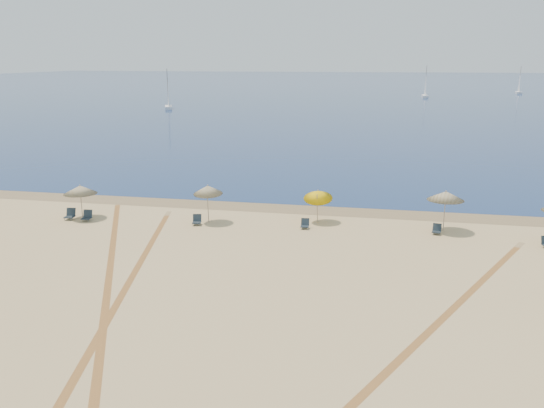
{
  "coord_description": "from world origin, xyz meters",
  "views": [
    {
      "loc": [
        6.95,
        -14.99,
        10.5
      ],
      "look_at": [
        0.0,
        20.0,
        1.3
      ],
      "focal_mm": 37.57,
      "sensor_mm": 36.0,
      "label": 1
    }
  ],
  "objects_px": {
    "chair_6": "(437,230)",
    "sailboat_2": "(425,88)",
    "chair_2": "(70,214)",
    "umbrella_1": "(80,190)",
    "sailboat_1": "(519,85)",
    "chair_3": "(87,216)",
    "chair_5": "(305,224)",
    "umbrella_3": "(318,195)",
    "umbrella_4": "(446,196)",
    "sailboat_0": "(168,97)",
    "umbrella_2": "(208,190)",
    "chair_4": "(197,220)"
  },
  "relations": [
    {
      "from": "chair_3",
      "to": "umbrella_2",
      "type": "bearing_deg",
      "value": 3.2
    },
    {
      "from": "chair_3",
      "to": "chair_4",
      "type": "height_order",
      "value": "chair_3"
    },
    {
      "from": "umbrella_4",
      "to": "chair_2",
      "type": "height_order",
      "value": "umbrella_4"
    },
    {
      "from": "chair_2",
      "to": "sailboat_1",
      "type": "distance_m",
      "value": 163.52
    },
    {
      "from": "umbrella_4",
      "to": "chair_5",
      "type": "distance_m",
      "value": 8.85
    },
    {
      "from": "chair_3",
      "to": "chair_5",
      "type": "relative_size",
      "value": 1.18
    },
    {
      "from": "sailboat_0",
      "to": "sailboat_2",
      "type": "xyz_separation_m",
      "value": [
        55.37,
        47.41,
        0.08
      ]
    },
    {
      "from": "sailboat_2",
      "to": "chair_4",
      "type": "bearing_deg",
      "value": -100.66
    },
    {
      "from": "umbrella_4",
      "to": "chair_5",
      "type": "height_order",
      "value": "umbrella_4"
    },
    {
      "from": "umbrella_2",
      "to": "sailboat_1",
      "type": "bearing_deg",
      "value": 71.68
    },
    {
      "from": "chair_2",
      "to": "chair_3",
      "type": "height_order",
      "value": "chair_2"
    },
    {
      "from": "chair_4",
      "to": "sailboat_2",
      "type": "distance_m",
      "value": 130.45
    },
    {
      "from": "umbrella_3",
      "to": "sailboat_2",
      "type": "height_order",
      "value": "sailboat_2"
    },
    {
      "from": "sailboat_0",
      "to": "umbrella_2",
      "type": "bearing_deg",
      "value": -88.99
    },
    {
      "from": "umbrella_2",
      "to": "umbrella_4",
      "type": "xyz_separation_m",
      "value": [
        14.95,
        1.03,
        0.06
      ]
    },
    {
      "from": "sailboat_1",
      "to": "umbrella_4",
      "type": "bearing_deg",
      "value": -98.75
    },
    {
      "from": "sailboat_0",
      "to": "chair_3",
      "type": "bearing_deg",
      "value": -94.26
    },
    {
      "from": "chair_4",
      "to": "chair_6",
      "type": "height_order",
      "value": "chair_4"
    },
    {
      "from": "umbrella_2",
      "to": "umbrella_4",
      "type": "relative_size",
      "value": 0.99
    },
    {
      "from": "chair_3",
      "to": "chair_4",
      "type": "xyz_separation_m",
      "value": [
        7.45,
        0.53,
        -0.02
      ]
    },
    {
      "from": "umbrella_1",
      "to": "umbrella_4",
      "type": "bearing_deg",
      "value": 4.08
    },
    {
      "from": "chair_5",
      "to": "sailboat_0",
      "type": "relative_size",
      "value": 0.08
    },
    {
      "from": "chair_2",
      "to": "chair_4",
      "type": "height_order",
      "value": "chair_2"
    },
    {
      "from": "chair_5",
      "to": "chair_6",
      "type": "height_order",
      "value": "chair_6"
    },
    {
      "from": "umbrella_1",
      "to": "sailboat_1",
      "type": "height_order",
      "value": "sailboat_1"
    },
    {
      "from": "chair_3",
      "to": "chair_4",
      "type": "bearing_deg",
      "value": -1.19
    },
    {
      "from": "chair_6",
      "to": "sailboat_2",
      "type": "xyz_separation_m",
      "value": [
        6.83,
        127.63,
        2.3
      ]
    },
    {
      "from": "umbrella_4",
      "to": "sailboat_0",
      "type": "relative_size",
      "value": 0.31
    },
    {
      "from": "chair_3",
      "to": "chair_5",
      "type": "xyz_separation_m",
      "value": [
        14.44,
        1.08,
        -0.04
      ]
    },
    {
      "from": "umbrella_3",
      "to": "sailboat_0",
      "type": "height_order",
      "value": "sailboat_0"
    },
    {
      "from": "umbrella_2",
      "to": "chair_5",
      "type": "bearing_deg",
      "value": -1.11
    },
    {
      "from": "chair_4",
      "to": "sailboat_2",
      "type": "xyz_separation_m",
      "value": [
        21.91,
        128.58,
        2.28
      ]
    },
    {
      "from": "chair_4",
      "to": "chair_6",
      "type": "bearing_deg",
      "value": -7.97
    },
    {
      "from": "chair_5",
      "to": "umbrella_4",
      "type": "bearing_deg",
      "value": 5.16
    },
    {
      "from": "chair_2",
      "to": "sailboat_2",
      "type": "bearing_deg",
      "value": 69.65
    },
    {
      "from": "chair_4",
      "to": "sailboat_2",
      "type": "relative_size",
      "value": 0.09
    },
    {
      "from": "umbrella_3",
      "to": "chair_5",
      "type": "xyz_separation_m",
      "value": [
        -0.61,
        -1.53,
        -1.6
      ]
    },
    {
      "from": "chair_6",
      "to": "umbrella_2",
      "type": "bearing_deg",
      "value": -168.82
    },
    {
      "from": "umbrella_3",
      "to": "chair_2",
      "type": "bearing_deg",
      "value": -171.29
    },
    {
      "from": "chair_2",
      "to": "sailboat_1",
      "type": "bearing_deg",
      "value": 61.71
    },
    {
      "from": "umbrella_4",
      "to": "sailboat_1",
      "type": "relative_size",
      "value": 0.32
    },
    {
      "from": "sailboat_1",
      "to": "chair_3",
      "type": "bearing_deg",
      "value": -106.45
    },
    {
      "from": "umbrella_1",
      "to": "umbrella_2",
      "type": "xyz_separation_m",
      "value": [
        8.68,
        0.66,
        0.24
      ]
    },
    {
      "from": "umbrella_3",
      "to": "chair_6",
      "type": "relative_size",
      "value": 3.51
    },
    {
      "from": "umbrella_1",
      "to": "umbrella_4",
      "type": "height_order",
      "value": "umbrella_4"
    },
    {
      "from": "chair_2",
      "to": "sailboat_2",
      "type": "xyz_separation_m",
      "value": [
        30.64,
        129.0,
        2.25
      ]
    },
    {
      "from": "umbrella_1",
      "to": "chair_5",
      "type": "height_order",
      "value": "umbrella_1"
    },
    {
      "from": "chair_2",
      "to": "sailboat_1",
      "type": "xyz_separation_m",
      "value": [
        59.39,
        152.34,
        2.11
      ]
    },
    {
      "from": "umbrella_1",
      "to": "sailboat_0",
      "type": "relative_size",
      "value": 0.28
    },
    {
      "from": "chair_5",
      "to": "chair_4",
      "type": "bearing_deg",
      "value": -178.07
    }
  ]
}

